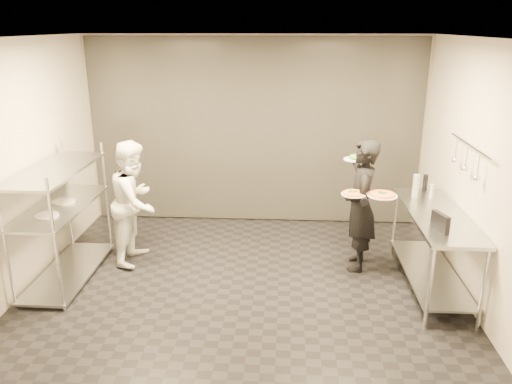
# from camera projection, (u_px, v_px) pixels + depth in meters

# --- Properties ---
(room_shell) EXTENTS (5.00, 4.00, 2.80)m
(room_shell) POSITION_uv_depth(u_px,v_px,m) (250.00, 144.00, 6.67)
(room_shell) COLOR black
(room_shell) RESTS_ON ground
(pass_rack) EXTENTS (0.60, 1.60, 1.50)m
(pass_rack) POSITION_uv_depth(u_px,v_px,m) (62.00, 217.00, 5.87)
(pass_rack) COLOR silver
(pass_rack) RESTS_ON ground
(prep_counter) EXTENTS (0.60, 1.80, 0.92)m
(prep_counter) POSITION_uv_depth(u_px,v_px,m) (434.00, 237.00, 5.67)
(prep_counter) COLOR silver
(prep_counter) RESTS_ON ground
(utensil_rail) EXTENTS (0.07, 1.20, 0.31)m
(utensil_rail) POSITION_uv_depth(u_px,v_px,m) (467.00, 159.00, 5.36)
(utensil_rail) COLOR silver
(utensil_rail) RESTS_ON room_shell
(waiter) EXTENTS (0.46, 0.64, 1.64)m
(waiter) POSITION_uv_depth(u_px,v_px,m) (361.00, 206.00, 6.09)
(waiter) COLOR black
(waiter) RESTS_ON ground
(chef) EXTENTS (0.68, 0.83, 1.58)m
(chef) POSITION_uv_depth(u_px,v_px,m) (135.00, 202.00, 6.31)
(chef) COLOR white
(chef) RESTS_ON ground
(pizza_plate_near) EXTENTS (0.29, 0.29, 0.05)m
(pizza_plate_near) POSITION_uv_depth(u_px,v_px,m) (354.00, 193.00, 5.81)
(pizza_plate_near) COLOR silver
(pizza_plate_near) RESTS_ON waiter
(pizza_plate_far) EXTENTS (0.36, 0.36, 0.05)m
(pizza_plate_far) POSITION_uv_depth(u_px,v_px,m) (382.00, 195.00, 5.81)
(pizza_plate_far) COLOR silver
(pizza_plate_far) RESTS_ON waiter
(salad_plate) EXTENTS (0.26, 0.26, 0.07)m
(salad_plate) POSITION_uv_depth(u_px,v_px,m) (354.00, 158.00, 6.22)
(salad_plate) COLOR silver
(salad_plate) RESTS_ON waiter
(pos_monitor) EXTENTS (0.13, 0.26, 0.19)m
(pos_monitor) POSITION_uv_depth(u_px,v_px,m) (440.00, 222.00, 5.08)
(pos_monitor) COLOR black
(pos_monitor) RESTS_ON prep_counter
(bottle_green) EXTENTS (0.08, 0.08, 0.28)m
(bottle_green) POSITION_uv_depth(u_px,v_px,m) (416.00, 186.00, 6.05)
(bottle_green) COLOR #94A194
(bottle_green) RESTS_ON prep_counter
(bottle_clear) EXTENTS (0.05, 0.05, 0.18)m
(bottle_clear) POSITION_uv_depth(u_px,v_px,m) (432.00, 191.00, 6.02)
(bottle_clear) COLOR #94A194
(bottle_clear) RESTS_ON prep_counter
(bottle_dark) EXTENTS (0.06, 0.06, 0.21)m
(bottle_dark) POSITION_uv_depth(u_px,v_px,m) (425.00, 183.00, 6.30)
(bottle_dark) COLOR black
(bottle_dark) RESTS_ON prep_counter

